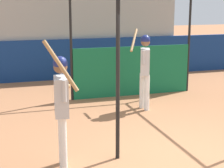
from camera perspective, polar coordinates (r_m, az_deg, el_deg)
ground_plane at (r=6.95m, az=11.18°, el=-10.69°), size 60.00×60.00×0.00m
outfield_wall at (r=13.23m, az=-3.36°, el=3.94°), size 24.00×0.12×1.39m
bleacher_section at (r=14.74m, az=-4.97°, el=8.11°), size 6.50×3.20×3.07m
batting_cage at (r=10.02m, az=4.63°, el=4.39°), size 3.62×4.15×2.91m
player_batter at (r=9.35m, az=5.00°, el=3.01°), size 0.57×0.91×1.99m
player_waiting at (r=6.10m, az=-7.70°, el=-2.52°), size 0.51×0.80×2.16m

